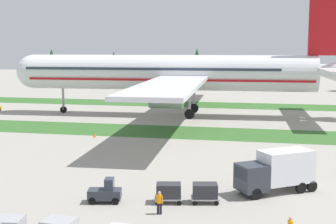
% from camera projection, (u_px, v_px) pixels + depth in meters
% --- Properties ---
extents(grass_strip_near, '(320.00, 10.20, 0.01)m').
position_uv_depth(grass_strip_near, '(200.00, 133.00, 68.34)').
color(grass_strip_near, '#336028').
rests_on(grass_strip_near, ground).
extents(grass_strip_far, '(320.00, 10.20, 0.01)m').
position_uv_depth(grass_strip_far, '(221.00, 105.00, 99.77)').
color(grass_strip_far, '#336028').
rests_on(grass_strip_far, ground).
extents(airliner, '(60.65, 74.57, 21.29)m').
position_uv_depth(airliner, '(180.00, 73.00, 84.27)').
color(airliner, silver).
rests_on(airliner, ground).
extents(baggage_tug, '(2.80, 1.78, 1.97)m').
position_uv_depth(baggage_tug, '(106.00, 192.00, 38.05)').
color(baggage_tug, '#2D333D').
rests_on(baggage_tug, ground).
extents(cargo_dolly_lead, '(2.45, 1.89, 1.55)m').
position_uv_depth(cargo_dolly_lead, '(169.00, 191.00, 37.99)').
color(cargo_dolly_lead, '#A3A3A8').
rests_on(cargo_dolly_lead, ground).
extents(cargo_dolly_second, '(2.45, 1.89, 1.55)m').
position_uv_depth(cargo_dolly_second, '(205.00, 191.00, 37.97)').
color(cargo_dolly_second, '#A3A3A8').
rests_on(cargo_dolly_second, ground).
extents(catering_truck, '(7.06, 5.79, 3.58)m').
position_uv_depth(catering_truck, '(277.00, 170.00, 40.49)').
color(catering_truck, '#2D333D').
rests_on(catering_truck, ground).
extents(ground_crew_marshaller, '(0.55, 0.36, 1.74)m').
position_uv_depth(ground_crew_marshaller, '(159.00, 202.00, 35.40)').
color(ground_crew_marshaller, black).
rests_on(ground_crew_marshaller, ground).
extents(taxiway_marker_0, '(0.44, 0.44, 0.55)m').
position_uv_depth(taxiway_marker_0, '(95.00, 135.00, 65.07)').
color(taxiway_marker_0, orange).
rests_on(taxiway_marker_0, ground).
extents(distant_tree_line, '(158.88, 10.90, 11.60)m').
position_uv_depth(distant_tree_line, '(217.00, 65.00, 135.19)').
color(distant_tree_line, '#4C3823').
rests_on(distant_tree_line, ground).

